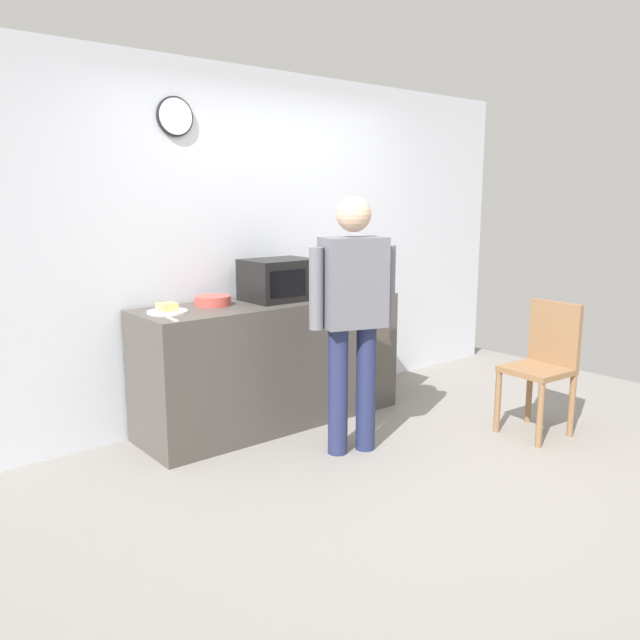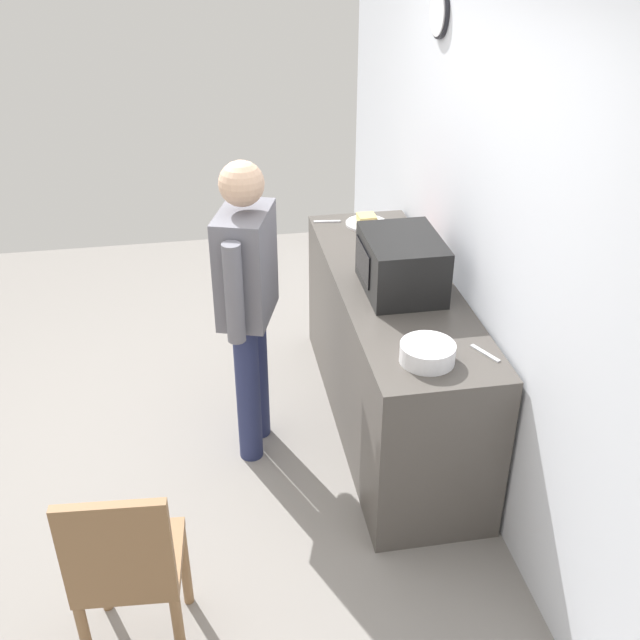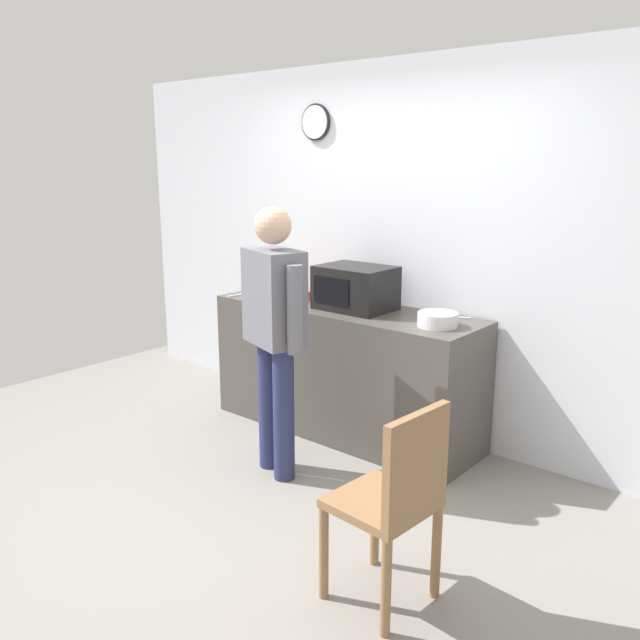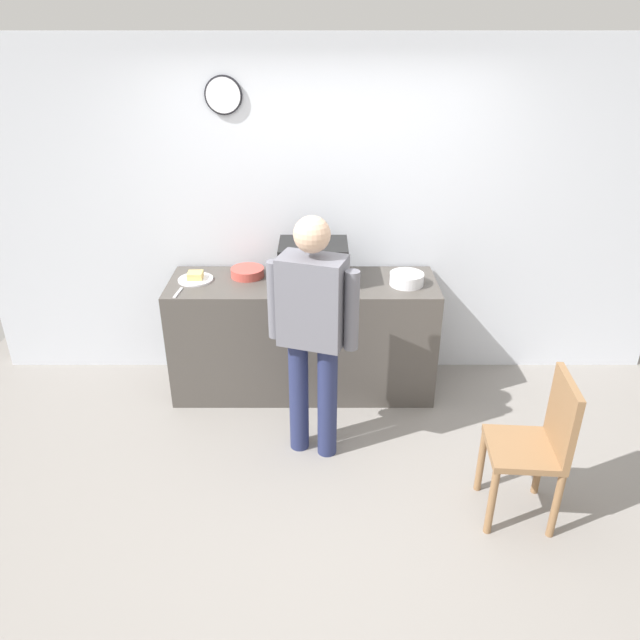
# 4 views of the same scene
# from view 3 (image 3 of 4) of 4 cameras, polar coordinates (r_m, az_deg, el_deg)

# --- Properties ---
(ground_plane) EXTENTS (6.00, 6.00, 0.00)m
(ground_plane) POSITION_cam_3_polar(r_m,az_deg,el_deg) (4.00, -7.15, -15.29)
(ground_plane) COLOR gray
(back_wall) EXTENTS (5.40, 0.13, 2.60)m
(back_wall) POSITION_cam_3_polar(r_m,az_deg,el_deg) (4.76, 6.72, 6.04)
(back_wall) COLOR silver
(back_wall) RESTS_ON ground_plane
(kitchen_counter) EXTENTS (2.00, 0.62, 0.92)m
(kitchen_counter) POSITION_cam_3_polar(r_m,az_deg,el_deg) (4.75, 2.16, -4.35)
(kitchen_counter) COLOR #4C4742
(kitchen_counter) RESTS_ON ground_plane
(microwave) EXTENTS (0.50, 0.39, 0.30)m
(microwave) POSITION_cam_3_polar(r_m,az_deg,el_deg) (4.55, 3.08, 2.80)
(microwave) COLOR black
(microwave) RESTS_ON kitchen_counter
(sandwich_plate) EXTENTS (0.26, 0.26, 0.07)m
(sandwich_plate) POSITION_cam_3_polar(r_m,az_deg,el_deg) (5.16, -4.63, 2.61)
(sandwich_plate) COLOR white
(sandwich_plate) RESTS_ON kitchen_counter
(salad_bowl) EXTENTS (0.25, 0.25, 0.09)m
(salad_bowl) POSITION_cam_3_polar(r_m,az_deg,el_deg) (4.15, 10.11, 0.04)
(salad_bowl) COLOR white
(salad_bowl) RESTS_ON kitchen_counter
(cereal_bowl) EXTENTS (0.25, 0.25, 0.07)m
(cereal_bowl) POSITION_cam_3_polar(r_m,az_deg,el_deg) (4.96, -0.87, 2.35)
(cereal_bowl) COLOR #C64C42
(cereal_bowl) RESTS_ON kitchen_counter
(fork_utensil) EXTENTS (0.04, 0.17, 0.01)m
(fork_utensil) POSITION_cam_3_polar(r_m,az_deg,el_deg) (5.06, -7.18, 2.15)
(fork_utensil) COLOR silver
(fork_utensil) RESTS_ON kitchen_counter
(spoon_utensil) EXTENTS (0.16, 0.09, 0.01)m
(spoon_utensil) POSITION_cam_3_polar(r_m,az_deg,el_deg) (4.41, 11.79, 0.21)
(spoon_utensil) COLOR silver
(spoon_utensil) RESTS_ON kitchen_counter
(person_standing) EXTENTS (0.57, 0.35, 1.67)m
(person_standing) POSITION_cam_3_polar(r_m,az_deg,el_deg) (3.97, -3.94, -0.23)
(person_standing) COLOR navy
(person_standing) RESTS_ON ground_plane
(wooden_chair) EXTENTS (0.43, 0.43, 0.94)m
(wooden_chair) POSITION_cam_3_polar(r_m,az_deg,el_deg) (2.94, 6.51, -15.00)
(wooden_chair) COLOR olive
(wooden_chair) RESTS_ON ground_plane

